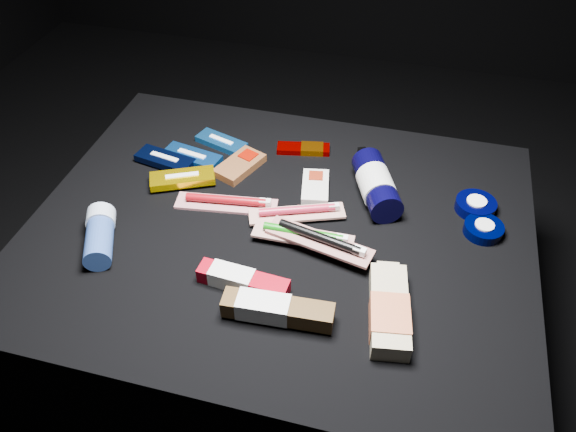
% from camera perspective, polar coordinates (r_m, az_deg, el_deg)
% --- Properties ---
extents(ground, '(3.00, 3.00, 0.00)m').
position_cam_1_polar(ground, '(1.42, -0.71, -12.67)').
color(ground, black).
rests_on(ground, ground).
extents(cloth_table, '(0.98, 0.78, 0.40)m').
position_cam_1_polar(cloth_table, '(1.25, -0.78, -7.54)').
color(cloth_table, black).
rests_on(cloth_table, ground).
extents(luna_bar_0, '(0.13, 0.08, 0.02)m').
position_cam_1_polar(luna_bar_0, '(1.32, -6.78, 7.45)').
color(luna_bar_0, '#1861AE').
rests_on(luna_bar_0, cloth_table).
extents(luna_bar_1, '(0.14, 0.07, 0.02)m').
position_cam_1_polar(luna_bar_1, '(1.28, -9.71, 5.96)').
color(luna_bar_1, '#124B9B').
rests_on(luna_bar_1, cloth_table).
extents(luna_bar_2, '(0.14, 0.07, 0.02)m').
position_cam_1_polar(luna_bar_2, '(1.28, -12.38, 5.61)').
color(luna_bar_2, black).
rests_on(luna_bar_2, cloth_table).
extents(luna_bar_3, '(0.14, 0.10, 0.02)m').
position_cam_1_polar(luna_bar_3, '(1.21, -10.67, 3.78)').
color(luna_bar_3, '#C7A300').
rests_on(luna_bar_3, cloth_table).
extents(clif_bar_0, '(0.10, 0.13, 0.02)m').
position_cam_1_polar(clif_bar_0, '(1.24, -4.79, 5.26)').
color(clif_bar_0, brown).
rests_on(clif_bar_0, cloth_table).
extents(clif_bar_1, '(0.07, 0.11, 0.02)m').
position_cam_1_polar(clif_bar_1, '(1.19, 2.80, 3.11)').
color(clif_bar_1, silver).
rests_on(clif_bar_1, cloth_table).
extents(power_bar, '(0.12, 0.06, 0.01)m').
position_cam_1_polar(power_bar, '(1.29, 1.87, 6.83)').
color(power_bar, '#7D0000').
rests_on(power_bar, cloth_table).
extents(lotion_bottle, '(0.13, 0.21, 0.07)m').
position_cam_1_polar(lotion_bottle, '(1.16, 8.95, 3.19)').
color(lotion_bottle, black).
rests_on(lotion_bottle, cloth_table).
extents(cream_tin_upper, '(0.08, 0.08, 0.03)m').
position_cam_1_polar(cream_tin_upper, '(1.20, 18.52, 1.03)').
color(cream_tin_upper, black).
rests_on(cream_tin_upper, cloth_table).
extents(cream_tin_lower, '(0.08, 0.08, 0.02)m').
position_cam_1_polar(cream_tin_lower, '(1.15, 19.24, -1.25)').
color(cream_tin_lower, black).
rests_on(cream_tin_lower, cloth_table).
extents(bodywash_bottle, '(0.09, 0.19, 0.04)m').
position_cam_1_polar(bodywash_bottle, '(0.96, 10.24, -9.55)').
color(bodywash_bottle, tan).
rests_on(bodywash_bottle, cloth_table).
extents(deodorant_stick, '(0.10, 0.14, 0.06)m').
position_cam_1_polar(deodorant_stick, '(1.11, -18.60, -1.88)').
color(deodorant_stick, navy).
rests_on(deodorant_stick, cloth_table).
extents(toothbrush_pack_0, '(0.21, 0.08, 0.02)m').
position_cam_1_polar(toothbrush_pack_0, '(1.15, -6.15, 1.40)').
color(toothbrush_pack_0, '#BCB4B0').
rests_on(toothbrush_pack_0, cloth_table).
extents(toothbrush_pack_1, '(0.19, 0.11, 0.02)m').
position_cam_1_polar(toothbrush_pack_1, '(1.11, 1.05, 0.43)').
color(toothbrush_pack_1, silver).
rests_on(toothbrush_pack_1, cloth_table).
extents(toothbrush_pack_2, '(0.19, 0.05, 0.02)m').
position_cam_1_polar(toothbrush_pack_2, '(1.06, 1.68, -1.92)').
color(toothbrush_pack_2, silver).
rests_on(toothbrush_pack_2, cloth_table).
extents(toothbrush_pack_3, '(0.21, 0.09, 0.02)m').
position_cam_1_polar(toothbrush_pack_3, '(1.04, 3.35, -2.43)').
color(toothbrush_pack_3, '#ABA69F').
rests_on(toothbrush_pack_3, cloth_table).
extents(toothpaste_carton_red, '(0.17, 0.05, 0.03)m').
position_cam_1_polar(toothpaste_carton_red, '(1.00, -4.98, -6.47)').
color(toothpaste_carton_red, maroon).
rests_on(toothpaste_carton_red, cloth_table).
extents(toothpaste_carton_green, '(0.19, 0.05, 0.04)m').
position_cam_1_polar(toothpaste_carton_green, '(0.94, -1.57, -9.42)').
color(toothpaste_carton_green, '#3F2910').
rests_on(toothpaste_carton_green, cloth_table).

